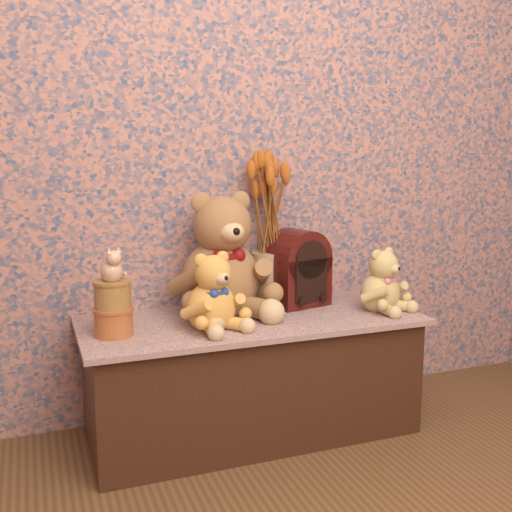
{
  "coord_description": "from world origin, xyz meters",
  "views": [
    {
      "loc": [
        -0.76,
        -0.81,
        1.06
      ],
      "look_at": [
        0.0,
        1.19,
        0.69
      ],
      "focal_mm": 42.48,
      "sensor_mm": 36.0,
      "label": 1
    }
  ],
  "objects": [
    {
      "name": "teddy_medium",
      "position": [
        -0.18,
        1.15,
        0.6
      ],
      "size": [
        0.31,
        0.33,
        0.29
      ],
      "primitive_type": null,
      "rotation": [
        0.0,
        0.0,
        0.33
      ],
      "color": "gold",
      "rests_on": "display_shelf"
    },
    {
      "name": "display_shelf",
      "position": [
        0.0,
        1.24,
        0.23
      ],
      "size": [
        1.26,
        0.55,
        0.45
      ],
      "primitive_type": "cube",
      "color": "navy",
      "rests_on": "ground"
    },
    {
      "name": "ceramic_vase",
      "position": [
        0.13,
        1.4,
        0.56
      ],
      "size": [
        0.14,
        0.14,
        0.21
      ],
      "primitive_type": "cylinder",
      "rotation": [
        0.0,
        0.0,
        0.11
      ],
      "color": "tan",
      "rests_on": "display_shelf"
    },
    {
      "name": "dried_stalks",
      "position": [
        0.13,
        1.4,
        0.88
      ],
      "size": [
        0.29,
        0.29,
        0.42
      ],
      "primitive_type": null,
      "rotation": [
        0.0,
        0.0,
        -0.4
      ],
      "color": "#B2581C",
      "rests_on": "ceramic_vase"
    },
    {
      "name": "biscuit_tin_upper",
      "position": [
        -0.51,
        1.19,
        0.59
      ],
      "size": [
        0.16,
        0.16,
        0.09
      ],
      "primitive_type": "cylinder",
      "rotation": [
        0.0,
        0.0,
        0.38
      ],
      "color": "tan",
      "rests_on": "biscuit_tin_lower"
    },
    {
      "name": "teddy_large",
      "position": [
        -0.09,
        1.34,
        0.7
      ],
      "size": [
        0.43,
        0.5,
        0.5
      ],
      "primitive_type": null,
      "rotation": [
        0.0,
        0.0,
        0.08
      ],
      "color": "olive",
      "rests_on": "display_shelf"
    },
    {
      "name": "cat_figurine",
      "position": [
        -0.51,
        1.19,
        0.7
      ],
      "size": [
        0.1,
        0.11,
        0.12
      ],
      "primitive_type": null,
      "rotation": [
        0.0,
        0.0,
        0.19
      ],
      "color": "silver",
      "rests_on": "biscuit_tin_upper"
    },
    {
      "name": "cathedral_radio",
      "position": [
        0.24,
        1.35,
        0.6
      ],
      "size": [
        0.25,
        0.21,
        0.31
      ],
      "primitive_type": null,
      "rotation": [
        0.0,
        0.0,
        0.24
      ],
      "color": "#3D0C0B",
      "rests_on": "display_shelf"
    },
    {
      "name": "biscuit_tin_lower",
      "position": [
        -0.51,
        1.19,
        0.5
      ],
      "size": [
        0.16,
        0.16,
        0.09
      ],
      "primitive_type": "cylinder",
      "rotation": [
        0.0,
        0.0,
        -0.33
      ],
      "color": "gold",
      "rests_on": "display_shelf"
    },
    {
      "name": "teddy_small",
      "position": [
        0.51,
        1.16,
        0.58
      ],
      "size": [
        0.29,
        0.31,
        0.26
      ],
      "primitive_type": null,
      "rotation": [
        0.0,
        0.0,
        0.42
      ],
      "color": "tan",
      "rests_on": "display_shelf"
    }
  ]
}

